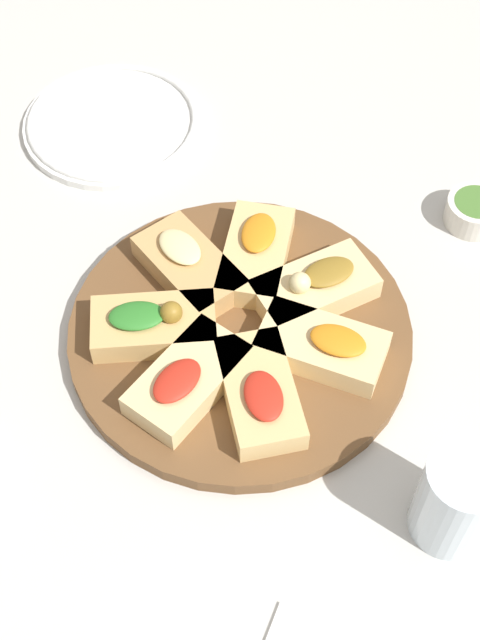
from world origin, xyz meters
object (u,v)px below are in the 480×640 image
Objects in this scene: serving_board at (240,333)px; water_glass at (457,499)px; dipping_bowl at (475,211)px; plate_right at (113,123)px.

water_glass is (-0.06, -0.28, 0.04)m from serving_board.
serving_board is 0.29m from water_glass.
serving_board is 3.44× the size of water_glass.
dipping_bowl is at bearing -23.22° from serving_board.
dipping_bowl is (0.12, -0.46, 0.01)m from plate_right.
dipping_bowl is (0.36, 0.15, -0.04)m from water_glass.
serving_board is 1.59× the size of plate_right.
water_glass reaches higher than serving_board.
serving_board is 0.37m from plate_right.
plate_right is 0.66m from water_glass.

